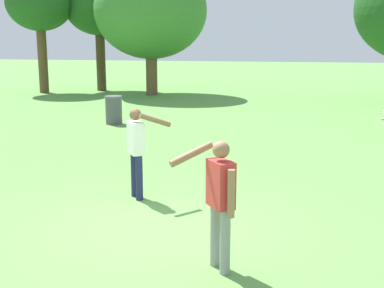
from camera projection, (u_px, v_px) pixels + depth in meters
The scene contains 8 objects.
ground_plane at pixel (155, 228), 7.70m from camera, with size 120.00×120.00×0.00m, color #609947.
person_thrower at pixel (220, 196), 6.13m from camera, with size 0.83×0.50×1.64m.
person_catcher at pixel (137, 146), 8.98m from camera, with size 0.83×0.50×1.64m.
frisbee at pixel (219, 215), 8.24m from camera, with size 0.27×0.27×0.03m, color white.
trash_can_further_along at pixel (114, 110), 17.14m from camera, with size 0.59×0.59×0.96m.
tree_tall_left at pixel (39, 4), 26.50m from camera, with size 3.49×3.49×6.23m.
tree_broad_center at pixel (99, 6), 27.65m from camera, with size 3.80×3.80×6.28m.
tree_far_right at pixel (151, 11), 25.41m from camera, with size 5.69×5.69×6.68m.
Camera 1 is at (2.13, -6.98, 2.82)m, focal length 47.21 mm.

